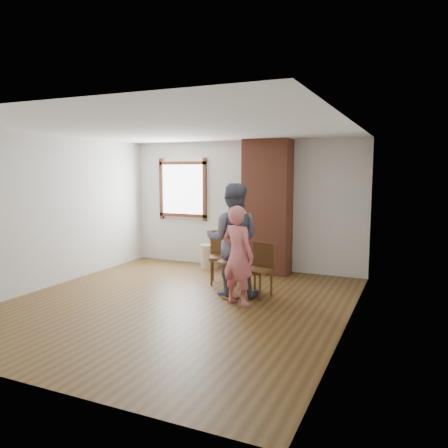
{
  "coord_description": "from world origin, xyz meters",
  "views": [
    {
      "loc": [
        3.27,
        -5.57,
        2.01
      ],
      "look_at": [
        0.44,
        0.8,
        1.15
      ],
      "focal_mm": 35.0,
      "sensor_mm": 36.0,
      "label": 1
    }
  ],
  "objects": [
    {
      "name": "stoneware_crock",
      "position": [
        -0.6,
        2.4,
        0.25
      ],
      "size": [
        0.47,
        0.47,
        0.49
      ],
      "primitive_type": "cylinder",
      "rotation": [
        0.0,
        0.0,
        0.28
      ],
      "color": "tan",
      "rests_on": "ground"
    },
    {
      "name": "cake_plate",
      "position": [
        0.63,
        0.6,
        0.6
      ],
      "size": [
        0.18,
        0.18,
        0.01
      ],
      "primitive_type": "cylinder",
      "color": "white",
      "rests_on": "side_table"
    },
    {
      "name": "person_pink",
      "position": [
        0.86,
        0.35,
        0.75
      ],
      "size": [
        0.63,
        0.5,
        1.5
      ],
      "primitive_type": "imported",
      "rotation": [
        0.0,
        0.0,
        2.85
      ],
      "color": "#E07074",
      "rests_on": "ground"
    },
    {
      "name": "brick_chimney",
      "position": [
        0.6,
        2.5,
        1.3
      ],
      "size": [
        0.9,
        0.5,
        2.6
      ],
      "primitive_type": "cube",
      "color": "#974C35",
      "rests_on": "ground"
    },
    {
      "name": "dining_chair_right",
      "position": [
        1.02,
        0.91,
        0.48
      ],
      "size": [
        0.49,
        0.49,
        0.86
      ],
      "rotation": [
        0.0,
        0.0,
        -0.26
      ],
      "color": "brown",
      "rests_on": "ground"
    },
    {
      "name": "dining_chair_left",
      "position": [
        0.1,
        1.47,
        0.52
      ],
      "size": [
        0.56,
        0.56,
        0.93
      ],
      "rotation": [
        0.0,
        0.0,
        0.38
      ],
      "color": "brown",
      "rests_on": "ground"
    },
    {
      "name": "side_table",
      "position": [
        0.63,
        0.6,
        0.4
      ],
      "size": [
        0.4,
        0.4,
        0.6
      ],
      "color": "brown",
      "rests_on": "ground"
    },
    {
      "name": "dark_pot",
      "position": [
        -0.69,
        2.4,
        0.08
      ],
      "size": [
        0.21,
        0.21,
        0.17
      ],
      "primitive_type": "cylinder",
      "rotation": [
        0.0,
        0.0,
        0.34
      ],
      "color": "black",
      "rests_on": "ground"
    },
    {
      "name": "man",
      "position": [
        0.6,
        0.77,
        0.91
      ],
      "size": [
        1.04,
        0.9,
        1.81
      ],
      "primitive_type": "imported",
      "rotation": [
        0.0,
        0.0,
        3.42
      ],
      "color": "#141938",
      "rests_on": "ground"
    },
    {
      "name": "ground",
      "position": [
        0.0,
        0.0,
        0.0
      ],
      "size": [
        5.5,
        5.5,
        0.0
      ],
      "primitive_type": "plane",
      "color": "brown",
      "rests_on": "ground"
    },
    {
      "name": "room_shell",
      "position": [
        -0.06,
        0.61,
        1.81
      ],
      "size": [
        5.04,
        5.52,
        2.62
      ],
      "color": "silver",
      "rests_on": "ground"
    },
    {
      "name": "cake_slice",
      "position": [
        0.64,
        0.6,
        0.64
      ],
      "size": [
        0.08,
        0.07,
        0.06
      ],
      "primitive_type": "cube",
      "color": "white",
      "rests_on": "cake_plate"
    }
  ]
}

